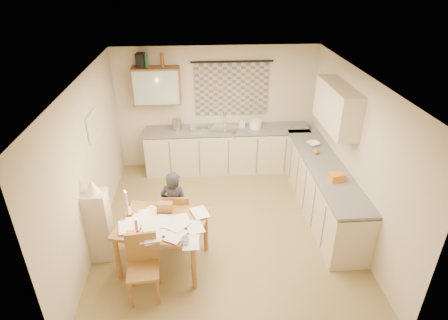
{
  "coord_description": "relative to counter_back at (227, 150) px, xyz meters",
  "views": [
    {
      "loc": [
        -0.38,
        -4.95,
        3.9
      ],
      "look_at": [
        0.0,
        0.2,
        1.14
      ],
      "focal_mm": 30.0,
      "sensor_mm": 36.0,
      "label": 1
    }
  ],
  "objects": [
    {
      "name": "lampshade",
      "position": [
        -2.03,
        -2.51,
        0.77
      ],
      "size": [
        0.2,
        0.2,
        0.22
      ],
      "primitive_type": "cone",
      "color": "beige",
      "rests_on": "shelf_stand"
    },
    {
      "name": "upper_cabinet_right",
      "position": [
        1.64,
        -1.4,
        1.4
      ],
      "size": [
        0.34,
        1.3,
        0.7
      ],
      "primitive_type": "cube",
      "color": "#BEAD8D",
      "rests_on": "wall_right"
    },
    {
      "name": "letter_rack",
      "position": [
        -1.08,
        -2.52,
        0.38
      ],
      "size": [
        0.23,
        0.12,
        0.16
      ],
      "primitive_type": "cube",
      "rotation": [
        0.0,
        0.0,
        -0.09
      ],
      "color": "brown",
      "rests_on": "dining_table"
    },
    {
      "name": "floor",
      "position": [
        -0.19,
        -1.95,
        -0.46
      ],
      "size": [
        4.0,
        4.5,
        0.02
      ],
      "primitive_type": "cube",
      "color": "olive",
      "rests_on": "ground"
    },
    {
      "name": "papers",
      "position": [
        -1.14,
        -2.83,
        0.31
      ],
      "size": [
        1.26,
        1.0,
        0.03
      ],
      "rotation": [
        0.0,
        0.0,
        -0.23
      ],
      "color": "white",
      "rests_on": "dining_table"
    },
    {
      "name": "fruit_orange",
      "position": [
        1.46,
        -1.22,
        0.52
      ],
      "size": [
        0.1,
        0.1,
        0.1
      ],
      "primitive_type": "sphere",
      "color": "orange",
      "rests_on": "counter_right"
    },
    {
      "name": "wall_front",
      "position": [
        -0.19,
        -4.21,
        0.8
      ],
      "size": [
        4.0,
        0.02,
        2.5
      ],
      "primitive_type": "cube",
      "color": "beige",
      "rests_on": "floor"
    },
    {
      "name": "sink",
      "position": [
        -0.04,
        0.0,
        0.43
      ],
      "size": [
        0.67,
        0.62,
        0.1
      ],
      "primitive_type": "cube",
      "rotation": [
        0.0,
        0.0,
        -0.36
      ],
      "color": "silver",
      "rests_on": "counter_back"
    },
    {
      "name": "stove",
      "position": [
        1.51,
        -2.7,
        -0.02
      ],
      "size": [
        0.55,
        0.55,
        0.86
      ],
      "color": "white",
      "rests_on": "floor"
    },
    {
      "name": "candle_flame",
      "position": [
        -1.59,
        -2.58,
        0.71
      ],
      "size": [
        0.02,
        0.02,
        0.02
      ],
      "primitive_type": "sphere",
      "color": "#FFCC66",
      "rests_on": "dining_table"
    },
    {
      "name": "tap",
      "position": [
        -0.03,
        0.18,
        0.61
      ],
      "size": [
        0.03,
        0.03,
        0.28
      ],
      "primitive_type": "cylinder",
      "rotation": [
        0.0,
        0.0,
        -0.05
      ],
      "color": "silver",
      "rests_on": "counter_back"
    },
    {
      "name": "counter_right",
      "position": [
        1.51,
        -1.61,
        -0.0
      ],
      "size": [
        0.62,
        2.95,
        0.92
      ],
      "color": "#BEAD8D",
      "rests_on": "floor"
    },
    {
      "name": "curtain_rod",
      "position": [
        0.11,
        0.25,
        1.75
      ],
      "size": [
        1.6,
        0.04,
        0.04
      ],
      "primitive_type": "cylinder",
      "rotation": [
        0.0,
        1.57,
        0.0
      ],
      "color": "black",
      "rests_on": "wall_back"
    },
    {
      "name": "book",
      "position": [
        -1.52,
        -2.76,
        0.31
      ],
      "size": [
        0.19,
        0.24,
        0.02
      ],
      "primitive_type": "imported",
      "rotation": [
        0.0,
        0.0,
        -0.05
      ],
      "color": "orange",
      "rests_on": "dining_table"
    },
    {
      "name": "wall_cabinet",
      "position": [
        -1.34,
        0.13,
        1.35
      ],
      "size": [
        0.9,
        0.34,
        0.7
      ],
      "primitive_type": "cube",
      "color": "brown",
      "rests_on": "wall_back"
    },
    {
      "name": "person",
      "position": [
        -0.97,
        -2.19,
        0.15
      ],
      "size": [
        0.61,
        0.55,
        1.21
      ],
      "primitive_type": "imported",
      "rotation": [
        0.0,
        0.0,
        2.82
      ],
      "color": "black",
      "rests_on": "floor"
    },
    {
      "name": "wall_left",
      "position": [
        -2.2,
        -1.95,
        0.8
      ],
      "size": [
        0.02,
        4.5,
        2.5
      ],
      "primitive_type": "cube",
      "color": "beige",
      "rests_on": "floor"
    },
    {
      "name": "framed_print",
      "position": [
        -2.16,
        -1.55,
        1.25
      ],
      "size": [
        0.04,
        0.5,
        0.4
      ],
      "primitive_type": "cube",
      "color": "beige",
      "rests_on": "wall_left"
    },
    {
      "name": "bottle_brown",
      "position": [
        -1.2,
        0.13,
        1.83
      ],
      "size": [
        0.09,
        0.09,
        0.26
      ],
      "primitive_type": "cylinder",
      "rotation": [
        0.0,
        0.0,
        0.35
      ],
      "color": "brown",
      "rests_on": "wall_cabinet"
    },
    {
      "name": "mixing_bowl",
      "position": [
        0.57,
        0.0,
        0.55
      ],
      "size": [
        0.31,
        0.31,
        0.16
      ],
      "primitive_type": "cylinder",
      "rotation": [
        0.0,
        0.0,
        -0.36
      ],
      "color": "white",
      "rests_on": "counter_back"
    },
    {
      "name": "soap_bottle",
      "position": [
        0.31,
        0.05,
        0.56
      ],
      "size": [
        0.14,
        0.14,
        0.18
      ],
      "primitive_type": "imported",
      "rotation": [
        0.0,
        0.0,
        0.36
      ],
      "color": "white",
      "rests_on": "counter_back"
    },
    {
      "name": "counter_back",
      "position": [
        0.0,
        0.0,
        0.0
      ],
      "size": [
        3.3,
        0.62,
        0.92
      ],
      "color": "#BEAD8D",
      "rests_on": "floor"
    },
    {
      "name": "dish_rack",
      "position": [
        -0.58,
        0.0,
        0.5
      ],
      "size": [
        0.36,
        0.31,
        0.06
      ],
      "primitive_type": "cube",
      "rotation": [
        0.0,
        0.0,
        0.04
      ],
      "color": "silver",
      "rests_on": "counter_back"
    },
    {
      "name": "print_canvas",
      "position": [
        -2.14,
        -1.55,
        1.25
      ],
      "size": [
        0.01,
        0.42,
        0.32
      ],
      "primitive_type": "cube",
      "color": "beige",
      "rests_on": "wall_left"
    },
    {
      "name": "candle",
      "position": [
        -1.58,
        -2.58,
        0.59
      ],
      "size": [
        0.03,
        0.03,
        0.22
      ],
      "primitive_type": "cylinder",
      "rotation": [
        0.0,
        0.0,
        -0.21
      ],
      "color": "white",
      "rests_on": "dining_table"
    },
    {
      "name": "chair_near",
      "position": [
        -1.34,
        -3.3,
        -0.18
      ],
      "size": [
        0.43,
        0.43,
        0.88
      ],
      "rotation": [
        0.0,
        0.0,
        0.09
      ],
      "color": "brown",
      "rests_on": "floor"
    },
    {
      "name": "ceiling",
      "position": [
        -0.19,
        -1.95,
        2.06
      ],
      "size": [
        4.0,
        4.5,
        0.02
      ],
      "primitive_type": "cube",
      "color": "white",
      "rests_on": "floor"
    },
    {
      "name": "wall_right",
      "position": [
        1.82,
        -1.95,
        0.8
      ],
      "size": [
        0.02,
        4.5,
        2.5
      ],
      "primitive_type": "cube",
      "color": "beige",
      "rests_on": "floor"
    },
    {
      "name": "magazine",
      "position": [
        -1.61,
        -2.87,
        0.31
      ],
      "size": [
        0.27,
        0.31,
        0.02
      ],
      "primitive_type": "imported",
      "rotation": [
        0.0,
        0.0,
        0.19
      ],
      "color": "maroon",
      "rests_on": "dining_table"
    },
    {
      "name": "eyeglasses",
      "position": [
        -1.03,
        -3.1,
        0.31
      ],
      "size": [
        0.14,
        0.08,
        0.02
      ],
      "primitive_type": "cube",
      "rotation": [
        0.0,
        0.0,
        -0.26
      ],
      "color": "black",
      "rests_on": "dining_table"
    },
    {
      "name": "window_blind",
      "position": [
        0.11,
        0.27,
        1.2
      ],
      "size": [
        1.45,
        0.03,
        1.05
      ],
      "primitive_type": "cube",
      "color": "#325478",
      "rests_on": "wall_back"
    },
    {
      "name": "candle_holder",
      "position": [
        -1.57,
        -2.58,
        0.39
      ],
      "size": [
        0.07,
        0.07,
        0.18
      ],
      "primitive_type": "cylinder",
      "rotation": [
        0.0,
        0.0,
        -0.3
      ],
      "color": "silver",
      "rests_on": "dining_table"
    },
    {
      "name": "kettle",
      "position": [
        -1.0,
        0.0,
        0.59
      ],
      "size": [
        0.19,
        0.19,
        0.24
      ],
      "primitive_type": "cylinder",
      "rotation": [
        0.0,
        0.0,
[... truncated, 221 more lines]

